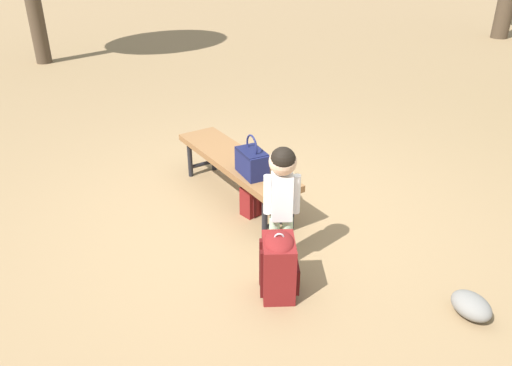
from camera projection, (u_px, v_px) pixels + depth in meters
name	position (u px, v px, depth m)	size (l,w,h in m)	color
ground_plane	(254.00, 219.00, 4.60)	(40.00, 40.00, 0.00)	#8C704C
park_bench	(236.00, 163.00, 4.74)	(1.64, 0.60, 0.45)	brown
handbag	(252.00, 161.00, 4.34)	(0.32, 0.19, 0.37)	#191E4C
child_standing	(282.00, 189.00, 3.70)	(0.20, 0.25, 1.00)	#B2D8B2
backpack_large	(279.00, 264.00, 3.58)	(0.37, 0.34, 0.52)	maroon
backpack_small	(252.00, 198.00, 4.61)	(0.20, 0.22, 0.32)	maroon
trail_rock	(471.00, 306.00, 3.46)	(0.30, 0.22, 0.16)	slate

